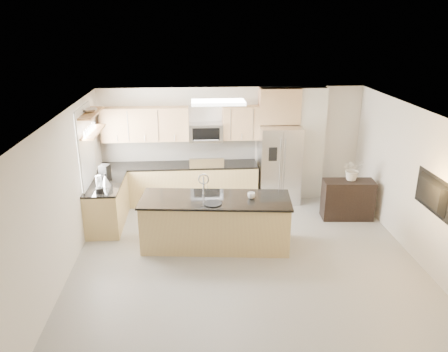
{
  "coord_description": "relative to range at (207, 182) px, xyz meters",
  "views": [
    {
      "loc": [
        -0.86,
        -6.52,
        4.02
      ],
      "look_at": [
        -0.31,
        1.3,
        1.2
      ],
      "focal_mm": 35.0,
      "sensor_mm": 36.0,
      "label": 1
    }
  ],
  "objects": [
    {
      "name": "wall_back",
      "position": [
        0.6,
        0.33,
        0.83
      ],
      "size": [
        6.0,
        0.02,
        2.6
      ],
      "primitive_type": "cube",
      "color": "beige",
      "rests_on": "floor"
    },
    {
      "name": "coffee_maker",
      "position": [
        -2.1,
        -0.91,
        0.6
      ],
      "size": [
        0.22,
        0.25,
        0.32
      ],
      "color": "black",
      "rests_on": "left_counter"
    },
    {
      "name": "credenza",
      "position": [
        2.95,
        -1.11,
        -0.05
      ],
      "size": [
        1.08,
        0.51,
        0.84
      ],
      "primitive_type": "cube",
      "rotation": [
        0.0,
        0.0,
        -0.07
      ],
      "color": "black",
      "rests_on": "floor"
    },
    {
      "name": "wall_right",
      "position": [
        3.6,
        -2.92,
        0.83
      ],
      "size": [
        0.02,
        6.5,
        2.6
      ],
      "primitive_type": "cube",
      "color": "beige",
      "rests_on": "floor"
    },
    {
      "name": "kettle",
      "position": [
        -2.02,
        -1.26,
        0.56
      ],
      "size": [
        0.21,
        0.21,
        0.26
      ],
      "color": "silver",
      "rests_on": "left_counter"
    },
    {
      "name": "wall_front",
      "position": [
        0.6,
        -6.17,
        0.83
      ],
      "size": [
        6.0,
        0.02,
        2.6
      ],
      "primitive_type": "cube",
      "color": "beige",
      "rests_on": "floor"
    },
    {
      "name": "platter",
      "position": [
        0.04,
        -2.36,
        0.48
      ],
      "size": [
        0.36,
        0.36,
        0.02
      ],
      "primitive_type": "cylinder",
      "rotation": [
        0.0,
        0.0,
        0.12
      ],
      "color": "black",
      "rests_on": "island"
    },
    {
      "name": "island",
      "position": [
        0.09,
        -2.11,
        0.0
      ],
      "size": [
        2.82,
        1.26,
        1.37
      ],
      "rotation": [
        0.0,
        0.0,
        -0.1
      ],
      "color": "tan",
      "rests_on": "floor"
    },
    {
      "name": "shelf_upper",
      "position": [
        -2.25,
        -0.97,
        1.85
      ],
      "size": [
        0.3,
        1.2,
        0.04
      ],
      "primitive_type": "cube",
      "color": "brown",
      "rests_on": "wall_left"
    },
    {
      "name": "window",
      "position": [
        -2.38,
        -1.07,
        1.18
      ],
      "size": [
        0.04,
        1.15,
        1.65
      ],
      "color": "white",
      "rests_on": "wall_left"
    },
    {
      "name": "ceiling_fixture",
      "position": [
        0.2,
        -1.32,
        2.09
      ],
      "size": [
        1.0,
        0.5,
        0.06
      ],
      "primitive_type": "cube",
      "color": "white",
      "rests_on": "ceiling"
    },
    {
      "name": "flower_vase",
      "position": [
        3.02,
        -1.04,
        0.72
      ],
      "size": [
        0.64,
        0.56,
        0.69
      ],
      "primitive_type": "imported",
      "rotation": [
        0.0,
        0.0,
        0.03
      ],
      "color": "silver",
      "rests_on": "credenza"
    },
    {
      "name": "left_counter",
      "position": [
        -2.07,
        -1.07,
        -0.01
      ],
      "size": [
        0.66,
        1.5,
        0.92
      ],
      "color": "tan",
      "rests_on": "floor"
    },
    {
      "name": "cup",
      "position": [
        0.75,
        -2.14,
        0.53
      ],
      "size": [
        0.18,
        0.18,
        0.11
      ],
      "primitive_type": "imported",
      "rotation": [
        0.0,
        0.0,
        -0.33
      ],
      "color": "white",
      "rests_on": "island"
    },
    {
      "name": "television",
      "position": [
        3.51,
        -3.12,
        0.88
      ],
      "size": [
        0.14,
        1.08,
        0.62
      ],
      "primitive_type": "imported",
      "rotation": [
        0.0,
        0.0,
        1.57
      ],
      "color": "black",
      "rests_on": "wall_right"
    },
    {
      "name": "blender",
      "position": [
        -2.07,
        -1.62,
        0.6
      ],
      "size": [
        0.15,
        0.15,
        0.35
      ],
      "color": "black",
      "rests_on": "left_counter"
    },
    {
      "name": "floor",
      "position": [
        0.6,
        -2.92,
        -0.47
      ],
      "size": [
        6.5,
        6.5,
        0.0
      ],
      "primitive_type": "plane",
      "color": "gray",
      "rests_on": "ground"
    },
    {
      "name": "shelf_lower",
      "position": [
        -2.25,
        -0.97,
        1.48
      ],
      "size": [
        0.3,
        1.2,
        0.04
      ],
      "primitive_type": "cube",
      "color": "brown",
      "rests_on": "wall_left"
    },
    {
      "name": "bowl",
      "position": [
        -2.25,
        -0.96,
        1.91
      ],
      "size": [
        0.46,
        0.46,
        0.09
      ],
      "primitive_type": "imported",
      "rotation": [
        0.0,
        0.0,
        0.32
      ],
      "color": "silver",
      "rests_on": "shelf_upper"
    },
    {
      "name": "back_counter",
      "position": [
        -0.63,
        0.01,
        -0.0
      ],
      "size": [
        3.55,
        0.66,
        1.44
      ],
      "color": "tan",
      "rests_on": "floor"
    },
    {
      "name": "partition_column",
      "position": [
        2.42,
        0.18,
        0.83
      ],
      "size": [
        0.6,
        0.3,
        2.6
      ],
      "primitive_type": "cube",
      "color": "silver",
      "rests_on": "floor"
    },
    {
      "name": "ceiling",
      "position": [
        0.6,
        -2.92,
        2.13
      ],
      "size": [
        6.0,
        6.5,
        0.02
      ],
      "primitive_type": "cube",
      "color": "white",
      "rests_on": "wall_back"
    },
    {
      "name": "range",
      "position": [
        0.0,
        0.0,
        0.0
      ],
      "size": [
        0.76,
        0.64,
        1.14
      ],
      "color": "black",
      "rests_on": "floor"
    },
    {
      "name": "refrigerator",
      "position": [
        1.66,
        -0.05,
        0.42
      ],
      "size": [
        0.92,
        0.78,
        1.78
      ],
      "color": "silver",
      "rests_on": "floor"
    },
    {
      "name": "wall_left",
      "position": [
        -2.4,
        -2.92,
        0.83
      ],
      "size": [
        0.02,
        6.5,
        2.6
      ],
      "primitive_type": "cube",
      "color": "beige",
      "rests_on": "floor"
    },
    {
      "name": "upper_cabinets",
      "position": [
        -0.7,
        0.16,
        1.35
      ],
      "size": [
        3.5,
        0.33,
        0.75
      ],
      "color": "tan",
      "rests_on": "wall_back"
    },
    {
      "name": "microwave",
      "position": [
        0.0,
        0.12,
        1.16
      ],
      "size": [
        0.76,
        0.4,
        0.4
      ],
      "color": "silver",
      "rests_on": "upper_cabinets"
    }
  ]
}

